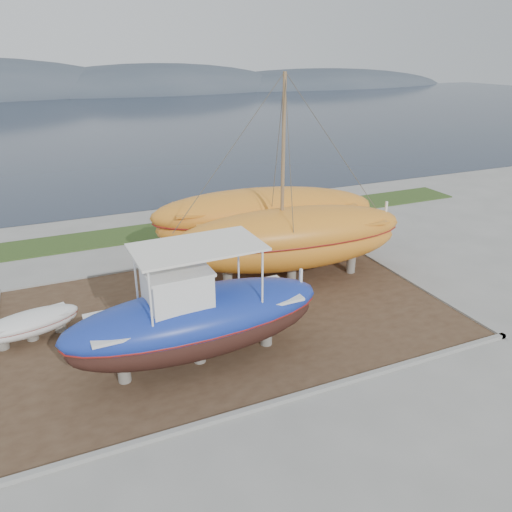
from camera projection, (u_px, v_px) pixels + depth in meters
name	position (u px, v px, depth m)	size (l,w,h in m)	color
ground	(269.00, 364.00, 17.92)	(140.00, 140.00, 0.00)	gray
dirt_patch	(229.00, 313.00, 21.29)	(18.00, 12.00, 0.06)	#422D1E
curb_frame	(229.00, 312.00, 21.27)	(18.60, 12.60, 0.15)	gray
grass_strip	(163.00, 230.00, 31.00)	(44.00, 3.00, 0.08)	#284219
sea	(77.00, 122.00, 77.05)	(260.00, 100.00, 0.04)	#1B2536
mountain_ridge	(55.00, 94.00, 123.51)	(200.00, 36.00, 20.00)	#333D49
blue_caique	(197.00, 307.00, 17.10)	(9.27, 2.90, 4.46)	#19339F
white_dinghy	(31.00, 327.00, 19.11)	(3.67, 1.38, 1.10)	white
orange_sailboat	(294.00, 184.00, 22.39)	(11.05, 3.26, 9.55)	orange
orange_bare_hull	(264.00, 226.00, 25.82)	(11.56, 3.47, 3.79)	orange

